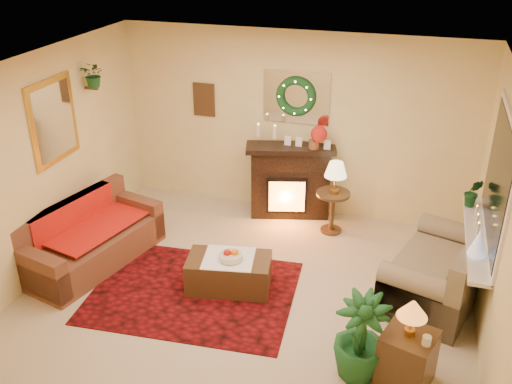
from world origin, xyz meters
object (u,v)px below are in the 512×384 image
(fireplace, at_px, (290,180))
(loveseat, at_px, (439,264))
(sofa, at_px, (91,232))
(side_table_round, at_px, (332,210))
(end_table_square, at_px, (407,359))
(coffee_table, at_px, (229,273))

(fireplace, height_order, loveseat, fireplace)
(sofa, bearing_deg, side_table_round, 44.77)
(loveseat, relative_size, side_table_round, 2.56)
(sofa, xyz_separation_m, end_table_square, (3.86, -0.96, -0.16))
(end_table_square, bearing_deg, loveseat, 80.73)
(coffee_table, bearing_deg, end_table_square, -34.61)
(sofa, xyz_separation_m, side_table_round, (2.70, 1.63, -0.11))
(fireplace, relative_size, loveseat, 0.72)
(side_table_round, relative_size, coffee_table, 0.62)
(end_table_square, bearing_deg, fireplace, 122.15)
(side_table_round, distance_m, end_table_square, 2.84)
(loveseat, xyz_separation_m, coffee_table, (-2.30, -0.55, -0.21))
(side_table_round, bearing_deg, fireplace, 154.77)
(loveseat, bearing_deg, end_table_square, -82.38)
(side_table_round, height_order, end_table_square, side_table_round)
(loveseat, bearing_deg, side_table_round, 158.41)
(loveseat, bearing_deg, fireplace, 162.28)
(fireplace, distance_m, loveseat, 2.51)
(side_table_round, relative_size, end_table_square, 1.08)
(end_table_square, bearing_deg, sofa, 166.08)
(sofa, relative_size, side_table_round, 3.06)
(coffee_table, bearing_deg, loveseat, 3.12)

